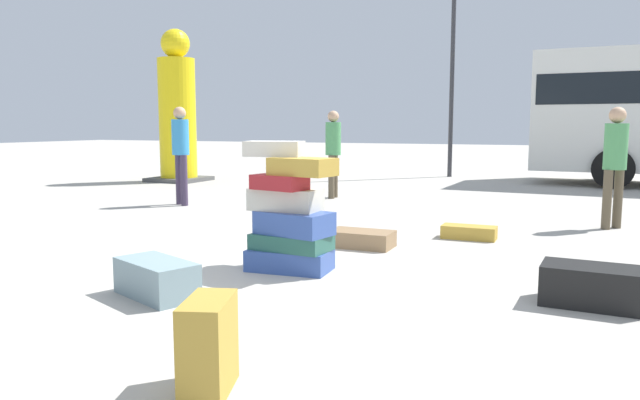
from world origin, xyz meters
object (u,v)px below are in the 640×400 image
Objects in this scene: person_tourist_with_camera at (181,146)px; suitcase_tower at (290,215)px; suitcase_black_left_side at (591,286)px; suitcase_tan_foreground_far at (469,232)px; suitcase_tan_upright_blue at (208,346)px; person_bearded_onlooker at (333,146)px; person_passerby_in_red at (615,157)px; suitcase_brown_white_trunk at (361,239)px; yellow_dummy_statue at (177,115)px; lamp_post at (453,34)px; suitcase_slate_foreground_near at (157,279)px.

suitcase_tower is at bearing -12.82° from person_tourist_with_camera.
suitcase_tan_foreground_far is at bearing 122.25° from suitcase_black_left_side.
suitcase_tower reaches higher than suitcase_tan_upright_blue.
person_bearded_onlooker is (-2.63, 8.24, 0.76)m from suitcase_tan_upright_blue.
suitcase_tan_foreground_far is 2.45m from person_passerby_in_red.
yellow_dummy_statue reaches higher than suitcase_brown_white_trunk.
yellow_dummy_statue is 7.62m from lamp_post.
suitcase_tower is 0.74× the size of person_bearded_onlooker.
suitcase_black_left_side is at bearing 41.23° from suitcase_slate_foreground_near.
suitcase_tower reaches higher than suitcase_slate_foreground_near.
person_bearded_onlooker is 5.15m from person_passerby_in_red.
suitcase_tan_foreground_far is 10.03m from lamp_post.
person_bearded_onlooker is (-2.10, 4.28, 0.92)m from suitcase_brown_white_trunk.
lamp_post is at bearing 97.30° from person_tourist_with_camera.
person_tourist_with_camera is 4.79m from yellow_dummy_statue.
suitcase_slate_foreground_near is at bearing -108.64° from suitcase_brown_white_trunk.
person_bearded_onlooker is at bearing 89.17° from suitcase_tan_upright_blue.
suitcase_slate_foreground_near is 5.94m from person_tourist_with_camera.
suitcase_tan_foreground_far is 1.48m from suitcase_brown_white_trunk.
suitcase_black_left_side is (1.36, -2.46, 0.08)m from suitcase_tan_foreground_far.
suitcase_black_left_side is 0.44× the size of person_bearded_onlooker.
suitcase_tan_upright_blue is at bearing 13.33° from person_bearded_onlooker.
suitcase_tower is 1.65× the size of suitcase_slate_foreground_near.
person_passerby_in_red reaches higher than suitcase_tan_upright_blue.
yellow_dummy_statue is at bearing 156.76° from person_tourist_with_camera.
lamp_post is at bearing 95.48° from suitcase_brown_white_trunk.
suitcase_tower is 1.91× the size of suitcase_tan_foreground_far.
yellow_dummy_statue is at bearing 132.62° from suitcase_tower.
suitcase_tan_upright_blue is (0.81, -2.63, -0.29)m from suitcase_tower.
suitcase_slate_foreground_near is at bearing 5.61° from person_bearded_onlooker.
suitcase_slate_foreground_near is at bearing -54.47° from yellow_dummy_statue.
suitcase_tan_foreground_far is 0.38× the size of person_tourist_with_camera.
person_tourist_with_camera is at bearing 108.74° from suitcase_tan_upright_blue.
person_passerby_in_red is at bearing 52.07° from suitcase_tower.
lamp_post is (6.08, 4.05, 2.17)m from yellow_dummy_statue.
suitcase_slate_foreground_near is 0.13× the size of lamp_post.
suitcase_brown_white_trunk is 4.85m from person_bearded_onlooker.
suitcase_tan_foreground_far is 0.39× the size of person_bearded_onlooker.
person_tourist_with_camera is (-6.62, 3.70, 0.89)m from suitcase_black_left_side.
yellow_dummy_statue is at bearing -146.34° from lamp_post.
yellow_dummy_statue reaches higher than person_bearded_onlooker.
suitcase_tower is 1.44m from suitcase_brown_white_trunk.
suitcase_tan_upright_blue is 0.31× the size of person_passerby_in_red.
person_bearded_onlooker is (-4.53, 5.73, 0.86)m from suitcase_black_left_side.
person_bearded_onlooker is at bearing -69.37° from person_passerby_in_red.
suitcase_tower is at bearing 2.38° from person_passerby_in_red.
suitcase_brown_white_trunk is at bearing -136.69° from suitcase_tan_foreground_far.
suitcase_tan_upright_blue is at bearing -52.77° from yellow_dummy_statue.
suitcase_black_left_side reaches higher than suitcase_tan_foreground_far.
suitcase_tan_foreground_far is at bearing 60.11° from suitcase_tower.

